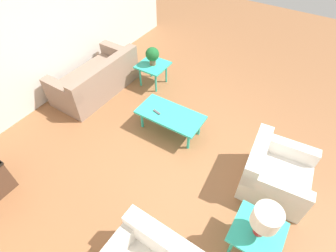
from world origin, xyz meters
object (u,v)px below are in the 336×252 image
(sofa, at_px, (97,80))
(armchair, at_px, (273,173))
(side_table_lamp, at_px, (257,234))
(potted_plant, at_px, (152,55))
(side_table_plant, at_px, (153,67))
(table_lamp, at_px, (266,219))
(coffee_table, at_px, (170,116))

(sofa, distance_m, armchair, 3.87)
(sofa, bearing_deg, side_table_lamp, 71.19)
(armchair, distance_m, potted_plant, 3.25)
(side_table_plant, distance_m, table_lamp, 3.83)
(coffee_table, xyz_separation_m, potted_plant, (1.07, -1.03, 0.36))
(coffee_table, xyz_separation_m, table_lamp, (-2.00, 1.24, 0.46))
(armchair, bearing_deg, potted_plant, 63.24)
(side_table_plant, height_order, side_table_lamp, same)
(sofa, distance_m, table_lamp, 4.21)
(coffee_table, bearing_deg, armchair, 174.98)
(table_lamp, bearing_deg, armchair, -85.59)
(coffee_table, distance_m, side_table_lamp, 2.35)
(armchair, relative_size, side_table_plant, 1.68)
(potted_plant, bearing_deg, armchair, 158.22)
(coffee_table, distance_m, table_lamp, 2.39)
(side_table_plant, xyz_separation_m, potted_plant, (0.00, 0.00, 0.30))
(sofa, height_order, armchair, sofa)
(sofa, distance_m, side_table_lamp, 4.18)
(side_table_plant, relative_size, potted_plant, 1.54)
(sofa, xyz_separation_m, side_table_plant, (-0.86, -0.86, 0.14))
(armchair, xyz_separation_m, side_table_plant, (2.99, -1.19, 0.14))
(armchair, bearing_deg, side_table_plant, 63.24)
(potted_plant, bearing_deg, side_table_plant, 0.00)
(potted_plant, distance_m, table_lamp, 3.82)
(sofa, relative_size, table_lamp, 3.75)
(sofa, relative_size, potted_plant, 4.73)
(coffee_table, bearing_deg, side_table_plant, -43.68)
(side_table_plant, xyz_separation_m, side_table_lamp, (-3.07, 2.26, 0.00))
(armchair, distance_m, side_table_lamp, 1.08)
(side_table_lamp, distance_m, table_lamp, 0.40)
(coffee_table, height_order, potted_plant, potted_plant)
(potted_plant, relative_size, table_lamp, 0.79)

